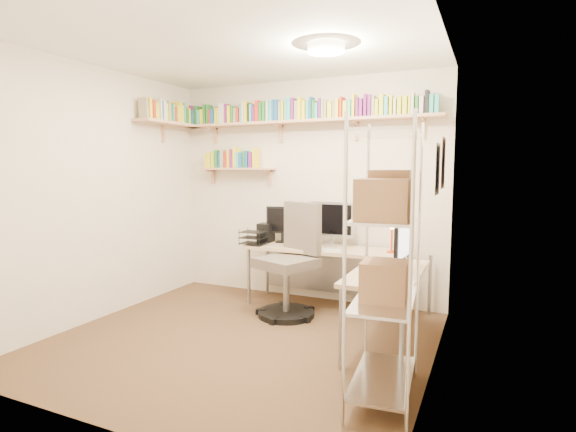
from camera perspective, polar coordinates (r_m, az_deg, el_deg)
The scene contains 6 objects.
ground at distance 4.12m, azimuth -6.00°, elevation -15.38°, with size 3.20×3.20×0.00m, color #412C1B.
room_shell at distance 3.83m, azimuth -6.19°, elevation 6.69°, with size 3.24×3.04×2.52m.
wall_shelves at distance 5.21m, azimuth -3.13°, elevation 11.81°, with size 3.12×1.09×0.80m.
corner_desk at distance 4.60m, azimuth 5.19°, elevation -4.64°, with size 2.03×1.68×1.14m.
office_chair at distance 4.62m, azimuth 0.37°, elevation -6.67°, with size 0.66×0.67×1.16m.
wire_rack at distance 2.88m, azimuth 12.32°, elevation -2.03°, with size 0.45×0.82×1.81m.
Camera 1 is at (1.95, -3.30, 1.50)m, focal length 28.00 mm.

